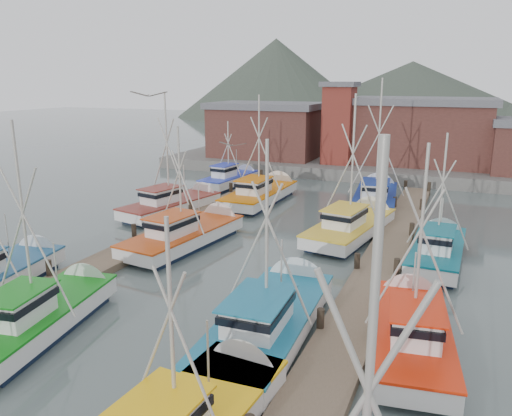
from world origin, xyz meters
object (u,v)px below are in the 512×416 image
at_px(lookout_tower, 339,123).
at_px(boat_8, 190,234).
at_px(boat_4, 46,313).
at_px(boat_12, 263,193).

bearing_deg(lookout_tower, boat_8, -95.56).
distance_m(lookout_tower, boat_8, 27.51).
distance_m(boat_4, boat_12, 24.00).
bearing_deg(boat_12, boat_8, -88.41).
height_order(boat_4, boat_12, boat_12).
bearing_deg(boat_12, boat_4, -88.37).
height_order(lookout_tower, boat_4, lookout_tower).
bearing_deg(lookout_tower, boat_12, -100.47).
xyz_separation_m(boat_8, boat_12, (-0.09, 12.27, 0.01)).
relative_size(boat_4, boat_12, 0.91).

